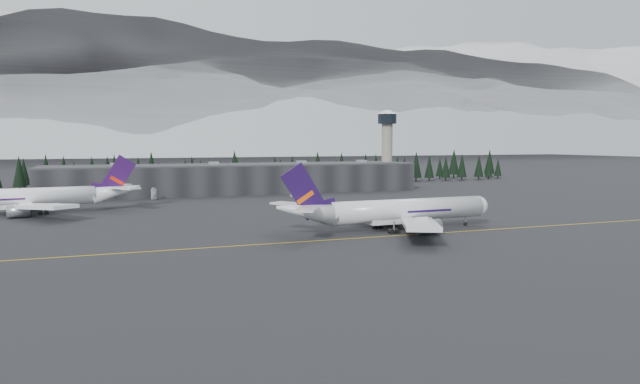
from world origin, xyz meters
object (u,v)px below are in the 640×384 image
object	(u,v)px
terminal	(237,178)
control_tower	(387,140)
jet_parked	(38,197)
gse_vehicle_b	(292,196)
jet_main	(390,211)
gse_vehicle_a	(154,198)

from	to	relation	value
terminal	control_tower	world-z (taller)	control_tower
jet_parked	gse_vehicle_b	xyz separation A→B (m)	(89.78, 21.40, -4.36)
terminal	jet_main	world-z (taller)	jet_main
gse_vehicle_a	gse_vehicle_b	size ratio (longest dim) A/B	1.07
jet_parked	gse_vehicle_a	size ratio (longest dim) A/B	12.96
jet_main	jet_parked	xyz separation A→B (m)	(-86.98, 69.01, 0.15)
terminal	gse_vehicle_b	world-z (taller)	terminal
jet_parked	control_tower	bearing A→B (deg)	-167.18
terminal	gse_vehicle_a	size ratio (longest dim) A/B	33.68
jet_parked	gse_vehicle_a	world-z (taller)	jet_parked
terminal	jet_parked	size ratio (longest dim) A/B	2.60
jet_main	gse_vehicle_a	world-z (taller)	jet_main
gse_vehicle_b	jet_parked	bearing A→B (deg)	-73.95
terminal	control_tower	size ratio (longest dim) A/B	4.24
jet_main	jet_parked	distance (m)	111.04
terminal	gse_vehicle_b	size ratio (longest dim) A/B	36.17
terminal	jet_main	distance (m)	120.42
gse_vehicle_a	jet_main	bearing A→B (deg)	-89.85
jet_parked	terminal	bearing A→B (deg)	-152.50
terminal	jet_main	size ratio (longest dim) A/B	2.67
jet_parked	jet_main	bearing A→B (deg)	134.54
control_tower	terminal	bearing A→B (deg)	-177.71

